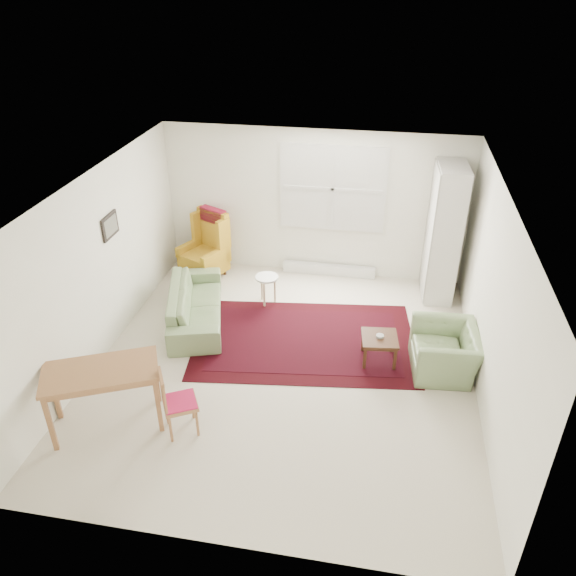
% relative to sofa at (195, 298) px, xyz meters
% --- Properties ---
extents(room, '(5.04, 5.54, 2.51)m').
position_rel_sofa_xyz_m(room, '(1.54, -0.67, 0.87)').
color(room, beige).
rests_on(room, ground).
extents(rug, '(3.36, 2.39, 0.03)m').
position_rel_sofa_xyz_m(rug, '(1.70, -0.25, -0.37)').
color(rug, black).
rests_on(rug, ground).
extents(sofa, '(1.24, 2.03, 0.77)m').
position_rel_sofa_xyz_m(sofa, '(0.00, 0.00, 0.00)').
color(sofa, '#71885A').
rests_on(sofa, ground).
extents(armchair, '(0.90, 1.01, 0.74)m').
position_rel_sofa_xyz_m(armchair, '(3.62, -0.58, -0.02)').
color(armchair, '#71885A').
rests_on(armchair, ground).
extents(wingback_chair, '(0.91, 0.93, 1.16)m').
position_rel_sofa_xyz_m(wingback_chair, '(-0.30, 1.35, 0.19)').
color(wingback_chair, '#B8891C').
rests_on(wingback_chair, ground).
extents(coffee_table, '(0.53, 0.53, 0.39)m').
position_rel_sofa_xyz_m(coffee_table, '(2.76, -0.53, -0.19)').
color(coffee_table, '#402313').
rests_on(coffee_table, ground).
extents(stool, '(0.47, 0.47, 0.48)m').
position_rel_sofa_xyz_m(stool, '(0.95, 0.68, -0.14)').
color(stool, white).
rests_on(stool, ground).
extents(cabinet, '(0.49, 0.89, 2.17)m').
position_rel_sofa_xyz_m(cabinet, '(3.62, 1.46, 0.70)').
color(cabinet, silver).
rests_on(cabinet, ground).
extents(desk, '(1.42, 1.11, 0.80)m').
position_rel_sofa_xyz_m(desk, '(-0.31, -2.32, 0.02)').
color(desk, '#9F6A40').
rests_on(desk, ground).
extents(desk_chair, '(0.50, 0.50, 0.85)m').
position_rel_sofa_xyz_m(desk_chair, '(0.57, -2.26, 0.04)').
color(desk_chair, '#9F6A40').
rests_on(desk_chair, ground).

